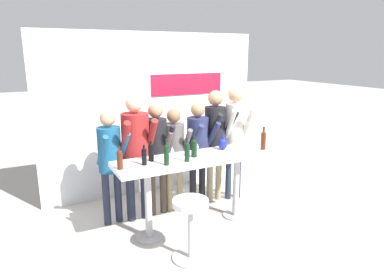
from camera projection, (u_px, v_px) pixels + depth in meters
name	position (u px, v px, depth m)	size (l,w,h in m)	color
ground_plane	(195.00, 226.00, 4.81)	(40.00, 40.00, 0.00)	#B2ADA3
back_wall	(154.00, 114.00, 5.84)	(3.78, 0.12, 2.70)	silver
tasting_table	(195.00, 168.00, 4.60)	(2.18, 0.61, 1.02)	white
bar_stool	(191.00, 220.00, 3.93)	(0.44, 0.44, 0.75)	#B2B2B7
person_far_left	(110.00, 155.00, 4.66)	(0.42, 0.53, 1.63)	#23283D
person_left	(136.00, 144.00, 4.74)	(0.48, 0.59, 1.82)	#23283D
person_center_left	(157.00, 146.00, 4.94)	(0.39, 0.52, 1.69)	#473D33
person_center	(174.00, 148.00, 5.08)	(0.38, 0.50, 1.58)	gray
person_center_right	(198.00, 143.00, 5.20)	(0.44, 0.55, 1.66)	black
person_right	(215.00, 133.00, 5.38)	(0.43, 0.56, 1.81)	gray
person_far_right	(235.00, 129.00, 5.46)	(0.44, 0.58, 1.86)	#23283D
wine_bottle_0	(120.00, 159.00, 4.04)	(0.07, 0.07, 0.28)	#4C1E0F
wine_bottle_1	(144.00, 156.00, 4.20)	(0.06, 0.06, 0.26)	black
wine_bottle_2	(151.00, 151.00, 4.36)	(0.07, 0.07, 0.28)	black
wine_bottle_3	(194.00, 147.00, 4.53)	(0.08, 0.08, 0.28)	black
wine_bottle_4	(263.00, 139.00, 4.87)	(0.07, 0.07, 0.33)	#4C1E0F
wine_bottle_5	(187.00, 151.00, 4.33)	(0.07, 0.07, 0.31)	black
wine_bottle_6	(166.00, 154.00, 4.19)	(0.06, 0.06, 0.33)	black
wine_glass_0	(254.00, 141.00, 4.85)	(0.07, 0.07, 0.18)	silver
wine_glass_1	(172.00, 150.00, 4.41)	(0.07, 0.07, 0.18)	silver
wine_glass_2	(197.00, 145.00, 4.65)	(0.07, 0.07, 0.18)	silver
decorative_vase	(223.00, 144.00, 4.88)	(0.13, 0.13, 0.22)	navy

